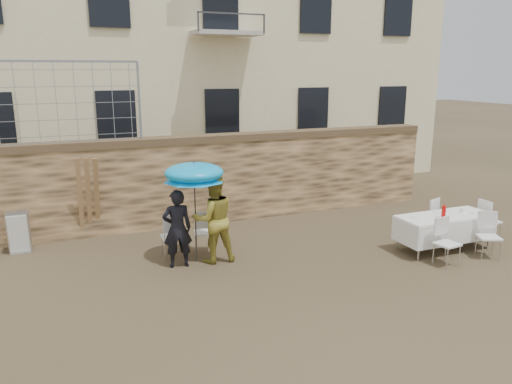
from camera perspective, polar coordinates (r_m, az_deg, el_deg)
name	(u,v)px	position (r m, az deg, el deg)	size (l,w,h in m)	color
ground	(283,304)	(8.58, 3.13, -12.67)	(80.00, 80.00, 0.00)	brown
stone_wall	(200,180)	(12.68, -6.45, 1.32)	(13.00, 0.50, 2.20)	olive
chain_link_fence	(66,103)	(11.96, -20.87, 9.46)	(3.20, 0.06, 1.80)	gray
man_suit	(177,229)	(9.94, -8.98, -4.16)	(0.57, 0.38, 1.57)	black
woman_dress	(214,219)	(10.08, -4.86, -3.06)	(0.88, 0.69, 1.81)	gold
umbrella	(194,176)	(9.86, -7.08, 1.85)	(1.22, 1.22, 1.91)	#3F3F44
couple_chair_left	(172,235)	(10.54, -9.61, -4.88)	(0.48, 0.48, 0.96)	white
couple_chair_right	(204,231)	(10.70, -5.95, -4.47)	(0.48, 0.48, 0.96)	white
banquet_table	(445,217)	(11.50, 20.82, -2.71)	(2.10, 0.85, 0.78)	white
soda_bottle	(444,212)	(11.22, 20.66, -2.17)	(0.09, 0.09, 0.26)	red
table_chair_front_left	(447,243)	(10.66, 21.04, -5.42)	(0.48, 0.48, 0.96)	white
table_chair_front_right	(489,236)	(11.42, 25.10, -4.56)	(0.48, 0.48, 0.96)	white
table_chair_back	(426,217)	(12.27, 18.90, -2.77)	(0.48, 0.48, 0.96)	white
table_chair_side	(489,220)	(12.61, 25.11, -2.91)	(0.48, 0.48, 0.96)	white
chair_stack_right	(19,230)	(11.97, -25.44, -3.89)	(0.46, 0.47, 0.92)	white
wood_planks	(94,198)	(11.88, -18.01, -0.62)	(0.70, 0.20, 2.00)	#A37749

